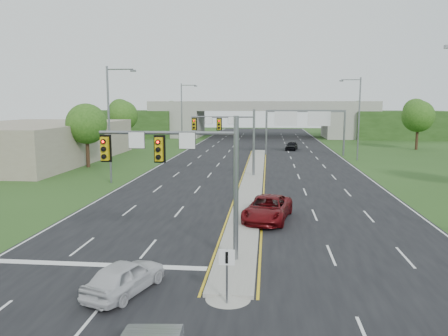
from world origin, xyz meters
The scene contains 24 objects.
ground centered at (0.00, 0.00, 0.00)m, with size 240.00×240.00×0.00m, color #244217.
road centered at (0.00, 35.00, 0.01)m, with size 24.00×160.00×0.02m, color black.
median centered at (0.00, 23.00, 0.10)m, with size 2.00×54.00×0.16m, color gray.
median_nose centered at (0.00, -4.00, 0.10)m, with size 2.00×2.00×0.16m, color gray.
lane_markings centered at (-0.60, 28.91, 0.02)m, with size 23.72×160.00×0.01m.
signal_mast_near centered at (-2.26, -0.07, 4.73)m, with size 6.62×0.60×7.00m.
signal_mast_far centered at (-2.26, 24.93, 4.73)m, with size 6.62×0.60×7.00m.
keep_right_sign centered at (0.00, -4.53, 1.52)m, with size 0.60×0.13×2.20m.
sign_gantry centered at (6.68, 44.92, 5.24)m, with size 11.58×0.44×6.67m.
overpass centered at (0.00, 80.00, 3.55)m, with size 80.00×14.00×8.10m.
lightpole_l_mid centered at (-13.30, 20.00, 6.10)m, with size 2.85×0.25×11.00m.
lightpole_l_far centered at (-13.30, 55.00, 6.10)m, with size 2.85×0.25×11.00m.
lightpole_r_far centered at (13.30, 40.00, 6.10)m, with size 2.85×0.25×11.00m.
tree_l_near centered at (-20.00, 30.00, 5.18)m, with size 4.80×4.80×7.60m.
tree_l_mid centered at (-24.00, 55.00, 5.51)m, with size 5.20×5.20×8.12m.
tree_r_mid centered at (26.00, 55.00, 5.51)m, with size 5.20×5.20×8.12m.
tree_back_a centered at (-38.00, 94.00, 5.84)m, with size 6.00×6.00×8.85m.
tree_back_b centered at (-24.00, 94.00, 5.51)m, with size 5.60×5.60×8.32m.
tree_back_c centered at (24.00, 94.00, 5.51)m, with size 5.60×5.60×8.32m.
tree_back_d centered at (38.00, 94.00, 5.84)m, with size 6.00×6.00×8.85m.
commercial_building centered at (-30.00, 35.00, 2.50)m, with size 18.00×30.00×5.00m, color gray.
car_white centered at (-4.16, -3.87, 0.70)m, with size 1.61×4.00×1.36m, color silver.
car_far_a centered at (1.50, 7.80, 0.80)m, with size 2.60×5.63×1.56m, color #59080C.
car_far_c centered at (5.34, 52.20, 0.72)m, with size 1.65×4.11×1.40m, color black.
Camera 1 is at (1.46, -19.99, 7.54)m, focal length 35.00 mm.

